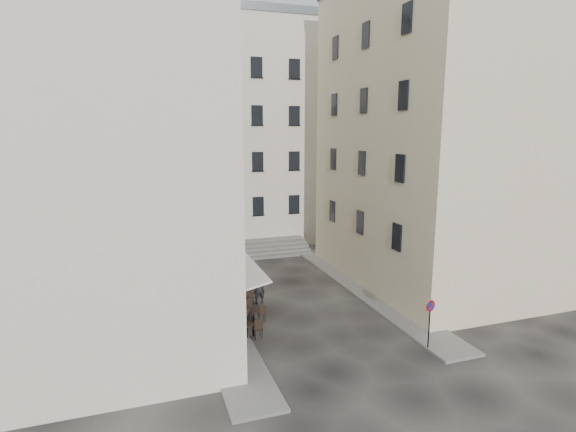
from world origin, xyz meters
name	(u,v)px	position (x,y,z in m)	size (l,w,h in m)	color
ground	(311,318)	(0.00, 0.00, 0.00)	(90.00, 90.00, 0.00)	black
sidewalk_left	(210,300)	(-4.50, 4.00, 0.06)	(2.00, 22.00, 0.12)	slate
sidewalk_right	(363,288)	(4.50, 3.00, 0.06)	(2.00, 18.00, 0.12)	slate
building_left	(73,109)	(-10.50, 3.00, 10.31)	(12.20, 16.20, 20.60)	beige
building_right	(451,131)	(10.50, 3.50, 9.31)	(12.20, 14.20, 18.60)	beige
building_back	(220,131)	(-1.00, 19.00, 9.31)	(18.20, 10.20, 18.60)	beige
cafe_storefront	(222,286)	(-4.32, 1.00, 1.88)	(1.74, 7.30, 3.50)	#40090A
stone_steps	(251,250)	(0.00, 12.57, 0.40)	(9.00, 3.15, 0.80)	#5E5C59
bollard_near	(253,325)	(-3.25, -1.00, 0.53)	(0.12, 0.12, 0.98)	black
bollard_mid	(237,299)	(-3.25, 2.50, 0.53)	(0.12, 0.12, 0.98)	black
bollard_far	(225,279)	(-3.25, 6.00, 0.53)	(0.12, 0.12, 0.98)	black
no_parking_sign	(430,315)	(3.57, -4.71, 1.61)	(0.52, 0.13, 2.27)	black
bistro_table_a	(247,329)	(-3.60, -1.24, 0.49)	(1.35, 0.63, 0.95)	black
bistro_table_b	(254,314)	(-2.85, 0.50, 0.41)	(1.13, 0.53, 0.80)	black
bistro_table_c	(238,309)	(-3.52, 1.17, 0.50)	(1.38, 0.65, 0.97)	black
bistro_table_d	(240,297)	(-3.02, 2.76, 0.50)	(1.40, 0.66, 0.98)	black
bistro_table_e	(236,291)	(-2.96, 4.05, 0.42)	(1.16, 0.54, 0.82)	black
pedestrian	(259,287)	(-1.97, 2.79, 0.94)	(0.69, 0.45, 1.88)	black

